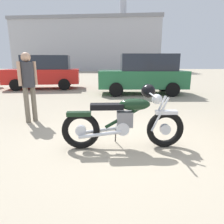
# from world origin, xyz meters

# --- Properties ---
(ground_plane) EXTENTS (80.00, 80.00, 0.00)m
(ground_plane) POSITION_xyz_m (0.00, 0.00, 0.00)
(ground_plane) COLOR tan
(vintage_motorcycle) EXTENTS (2.08, 0.73, 1.07)m
(vintage_motorcycle) POSITION_xyz_m (-0.01, -0.21, 0.49)
(vintage_motorcycle) COLOR black
(vintage_motorcycle) RESTS_ON ground_plane
(bystander) EXTENTS (0.33, 0.37, 1.66)m
(bystander) POSITION_xyz_m (-2.28, 1.27, 1.02)
(bystander) COLOR #706656
(bystander) RESTS_ON ground_plane
(dark_sedan_left) EXTENTS (4.10, 2.26, 1.78)m
(dark_sedan_left) POSITION_xyz_m (-4.15, 7.63, 0.92)
(dark_sedan_left) COLOR black
(dark_sedan_left) RESTS_ON ground_plane
(silver_sedan_mid) EXTENTS (3.95, 1.93, 1.78)m
(silver_sedan_mid) POSITION_xyz_m (1.06, 5.87, 0.92)
(silver_sedan_mid) COLOR black
(silver_sedan_mid) RESTS_ON ground_plane
(industrial_building) EXTENTS (24.49, 10.20, 17.42)m
(industrial_building) POSITION_xyz_m (-5.04, 32.95, 4.23)
(industrial_building) COLOR #B2B2B7
(industrial_building) RESTS_ON ground_plane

